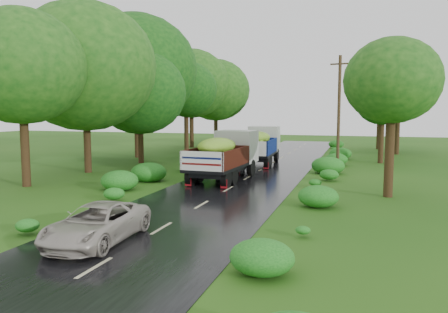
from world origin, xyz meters
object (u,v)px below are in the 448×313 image
at_px(car, 97,223).
at_px(truck_far, 260,143).
at_px(truck_near, 226,153).
at_px(utility_pole, 339,111).

bearing_deg(car, truck_far, 86.55).
bearing_deg(truck_far, car, -93.47).
bearing_deg(truck_near, truck_far, 90.93).
bearing_deg(car, utility_pole, 70.89).
bearing_deg(car, truck_near, 86.99).
distance_m(truck_near, car, 13.14).
relative_size(truck_far, utility_pole, 0.86).
distance_m(truck_near, utility_pole, 10.01).
relative_size(truck_near, car, 1.62).
relative_size(truck_near, utility_pole, 0.86).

